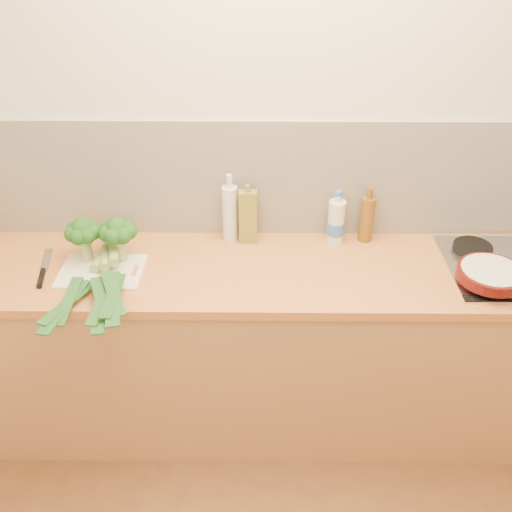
# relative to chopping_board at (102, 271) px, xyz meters

# --- Properties ---
(room_shell) EXTENTS (3.50, 3.50, 3.50)m
(room_shell) POSITION_rel_chopping_board_xyz_m (0.73, 0.34, 0.26)
(room_shell) COLOR beige
(room_shell) RESTS_ON ground
(counter) EXTENTS (3.20, 0.62, 0.90)m
(counter) POSITION_rel_chopping_board_xyz_m (0.73, 0.05, -0.45)
(counter) COLOR #A27043
(counter) RESTS_ON ground
(chopping_board) EXTENTS (0.35, 0.26, 0.01)m
(chopping_board) POSITION_rel_chopping_board_xyz_m (0.00, 0.00, 0.00)
(chopping_board) COLOR #EDE7CE
(chopping_board) RESTS_ON counter
(broccoli_left) EXTENTS (0.15, 0.15, 0.20)m
(broccoli_left) POSITION_rel_chopping_board_xyz_m (-0.08, 0.08, 0.14)
(broccoli_left) COLOR #96A35F
(broccoli_left) RESTS_ON chopping_board
(broccoli_right) EXTENTS (0.16, 0.16, 0.21)m
(broccoli_right) POSITION_rel_chopping_board_xyz_m (0.07, 0.08, 0.14)
(broccoli_right) COLOR #96A35F
(broccoli_right) RESTS_ON chopping_board
(leek_front) EXTENTS (0.20, 0.71, 0.04)m
(leek_front) POSITION_rel_chopping_board_xyz_m (-0.02, -0.01, 0.03)
(leek_front) COLOR white
(leek_front) RESTS_ON chopping_board
(leek_mid) EXTENTS (0.18, 0.70, 0.04)m
(leek_mid) POSITION_rel_chopping_board_xyz_m (0.03, -0.04, 0.05)
(leek_mid) COLOR white
(leek_mid) RESTS_ON chopping_board
(leek_back) EXTENTS (0.19, 0.66, 0.04)m
(leek_back) POSITION_rel_chopping_board_xyz_m (0.07, -0.04, 0.06)
(leek_back) COLOR white
(leek_back) RESTS_ON chopping_board
(chefs_knife) EXTENTS (0.08, 0.31, 0.02)m
(chefs_knife) POSITION_rel_chopping_board_xyz_m (-0.24, -0.02, 0.00)
(chefs_knife) COLOR silver
(chefs_knife) RESTS_ON counter
(skillet) EXTENTS (0.39, 0.27, 0.05)m
(skillet) POSITION_rel_chopping_board_xyz_m (1.59, -0.09, 0.06)
(skillet) COLOR #480E0C
(skillet) RESTS_ON gas_hob
(oil_tin) EXTENTS (0.08, 0.05, 0.28)m
(oil_tin) POSITION_rel_chopping_board_xyz_m (0.61, 0.25, 0.12)
(oil_tin) COLOR olive
(oil_tin) RESTS_ON counter
(glass_bottle) EXTENTS (0.07, 0.07, 0.32)m
(glass_bottle) POSITION_rel_chopping_board_xyz_m (0.53, 0.28, 0.13)
(glass_bottle) COLOR silver
(glass_bottle) RESTS_ON counter
(amber_bottle) EXTENTS (0.06, 0.06, 0.26)m
(amber_bottle) POSITION_rel_chopping_board_xyz_m (1.14, 0.27, 0.11)
(amber_bottle) COLOR brown
(amber_bottle) RESTS_ON counter
(water_bottle) EXTENTS (0.08, 0.08, 0.23)m
(water_bottle) POSITION_rel_chopping_board_xyz_m (1.00, 0.26, 0.09)
(water_bottle) COLOR silver
(water_bottle) RESTS_ON counter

